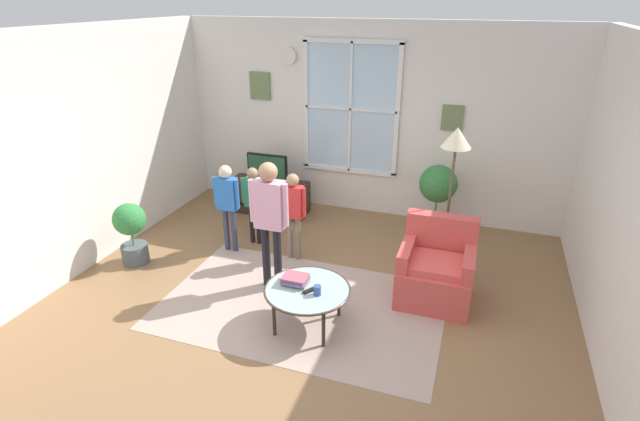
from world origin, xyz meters
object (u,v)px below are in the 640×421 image
object	(u,v)px
tv_stand	(269,197)
armchair	(436,271)
person_pink_shirt	(270,212)
person_green_shirt	(254,197)
coffee_table	(307,291)
person_blue_shirt	(227,199)
television	(267,168)
cup	(317,290)
person_red_shirt	(293,207)
floor_lamp	(455,153)
book_stack	(295,280)
remote_near_books	(309,291)
potted_plant_corner	(131,229)
potted_plant_by_window	(437,190)

from	to	relation	value
tv_stand	armchair	xyz separation A→B (m)	(2.64, -1.49, 0.09)
person_pink_shirt	person_green_shirt	bearing A→B (deg)	125.80
armchair	coffee_table	size ratio (longest dim) A/B	1.02
armchair	person_blue_shirt	size ratio (longest dim) A/B	0.76
television	armchair	xyz separation A→B (m)	(2.64, -1.49, -0.38)
cup	person_red_shirt	bearing A→B (deg)	120.57
tv_stand	floor_lamp	bearing A→B (deg)	-19.60
tv_stand	book_stack	world-z (taller)	book_stack
tv_stand	floor_lamp	distance (m)	3.09
remote_near_books	floor_lamp	size ratio (longest dim) A/B	0.08
person_blue_shirt	potted_plant_corner	bearing A→B (deg)	-146.10
book_stack	person_red_shirt	bearing A→B (deg)	112.56
person_green_shirt	cup	bearing A→B (deg)	-47.10
cup	potted_plant_corner	bearing A→B (deg)	168.04
potted_plant_corner	floor_lamp	bearing A→B (deg)	15.18
television	person_pink_shirt	xyz separation A→B (m)	(0.90, -1.87, 0.22)
cup	person_green_shirt	xyz separation A→B (m)	(-1.38, 1.49, 0.18)
book_stack	person_red_shirt	size ratio (longest dim) A/B	0.22
remote_near_books	person_red_shirt	distance (m)	1.43
person_blue_shirt	person_red_shirt	size ratio (longest dim) A/B	1.03
remote_near_books	person_red_shirt	bearing A→B (deg)	117.94
person_green_shirt	person_red_shirt	size ratio (longest dim) A/B	0.94
person_green_shirt	floor_lamp	bearing A→B (deg)	0.64
tv_stand	potted_plant_by_window	size ratio (longest dim) A/B	1.22
television	person_blue_shirt	bearing A→B (deg)	-87.99
armchair	floor_lamp	xyz separation A→B (m)	(0.03, 0.54, 1.15)
cup	remote_near_books	xyz separation A→B (m)	(-0.09, 0.02, -0.04)
tv_stand	potted_plant_corner	world-z (taller)	potted_plant_corner
television	floor_lamp	bearing A→B (deg)	-19.55
coffee_table	person_blue_shirt	xyz separation A→B (m)	(-1.47, 1.13, 0.32)
potted_plant_corner	coffee_table	bearing A→B (deg)	-11.15
remote_near_books	television	bearing A→B (deg)	122.40
television	person_pink_shirt	size ratio (longest dim) A/B	0.42
potted_plant_by_window	potted_plant_corner	size ratio (longest dim) A/B	1.24
armchair	potted_plant_by_window	distance (m)	1.64
television	floor_lamp	size ratio (longest dim) A/B	0.35
tv_stand	cup	bearing A→B (deg)	-56.42
person_pink_shirt	cup	bearing A→B (deg)	-38.91
television	person_pink_shirt	world-z (taller)	person_pink_shirt
television	person_red_shirt	distance (m)	1.49
person_green_shirt	floor_lamp	world-z (taller)	floor_lamp
tv_stand	book_stack	distance (m)	2.73
television	armchair	bearing A→B (deg)	-29.36
potted_plant_by_window	floor_lamp	size ratio (longest dim) A/B	0.55
person_pink_shirt	potted_plant_by_window	size ratio (longest dim) A/B	1.52
tv_stand	person_red_shirt	distance (m)	1.56
coffee_table	person_blue_shirt	bearing A→B (deg)	142.40
person_blue_shirt	television	bearing A→B (deg)	92.01
potted_plant_by_window	remote_near_books	bearing A→B (deg)	-109.41
remote_near_books	person_blue_shirt	size ratio (longest dim) A/B	0.12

